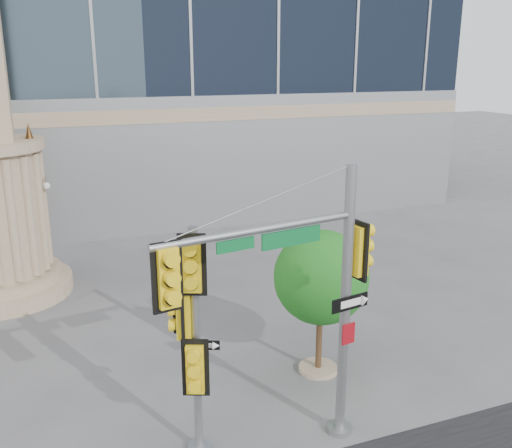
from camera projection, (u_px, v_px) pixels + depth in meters
name	position (u px, v px, depth m)	size (l,w,h in m)	color
ground	(276.00, 401.00, 13.02)	(120.00, 120.00, 0.00)	#545456
main_signal_pole	(304.00, 285.00, 10.48)	(4.36, 1.10, 5.65)	slate
secondary_signal_pole	(192.00, 327.00, 10.54)	(0.79, 0.77, 4.65)	slate
street_tree	(322.00, 281.00, 13.66)	(2.34, 2.29, 3.65)	gray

